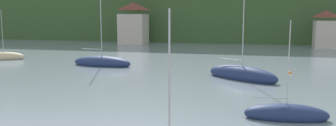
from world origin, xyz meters
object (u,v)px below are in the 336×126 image
sailboat_far_1 (102,63)px  shore_building_west (133,24)px  shore_building_westcentral (325,30)px  sailboat_mid_0 (286,114)px  sailboat_far_4 (242,75)px  sailboat_far_9 (4,57)px  mooring_buoy_mid (290,73)px

sailboat_far_1 → shore_building_west: bearing=107.7°
shore_building_westcentral → shore_building_west: bearing=179.1°
sailboat_mid_0 → sailboat_far_4: sailboat_far_4 is taller
sailboat_far_9 → mooring_buoy_mid: bearing=-27.2°
shore_building_west → sailboat_far_1: sailboat_far_1 is taller
shore_building_westcentral → sailboat_far_9: 60.21m
shore_building_west → sailboat_far_9: shore_building_west is taller
sailboat_far_4 → mooring_buoy_mid: sailboat_far_4 is taller
shore_building_west → shore_building_westcentral: size_ratio=1.26×
sailboat_mid_0 → mooring_buoy_mid: sailboat_mid_0 is taller
sailboat_far_1 → mooring_buoy_mid: (23.88, -0.49, -0.43)m
shore_building_west → sailboat_far_9: size_ratio=1.22×
shore_building_west → shore_building_westcentral: bearing=-0.9°
sailboat_far_4 → sailboat_far_9: size_ratio=1.24×
sailboat_far_1 → sailboat_far_4: 19.38m
shore_building_west → sailboat_far_4: bearing=-56.9°
sailboat_far_1 → mooring_buoy_mid: size_ratio=24.64×
shore_building_west → mooring_buoy_mid: shore_building_west is taller
shore_building_west → mooring_buoy_mid: (31.60, -35.16, -4.70)m
shore_building_west → sailboat_far_1: 35.77m
sailboat_mid_0 → sailboat_far_9: 44.94m
sailboat_far_9 → shore_building_west: bearing=50.3°
sailboat_far_1 → sailboat_far_9: sailboat_far_1 is taller
shore_building_west → shore_building_westcentral: shore_building_west is taller
sailboat_far_1 → sailboat_far_9: bearing=176.8°
shore_building_west → sailboat_mid_0: size_ratio=1.41×
shore_building_west → sailboat_far_9: 33.83m
sailboat_mid_0 → sailboat_far_4: size_ratio=0.69×
shore_building_westcentral → sailboat_far_4: sailboat_far_4 is taller
sailboat_mid_0 → sailboat_far_1: sailboat_far_1 is taller
shore_building_westcentral → sailboat_far_1: size_ratio=0.63×
sailboat_mid_0 → mooring_buoy_mid: bearing=79.2°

